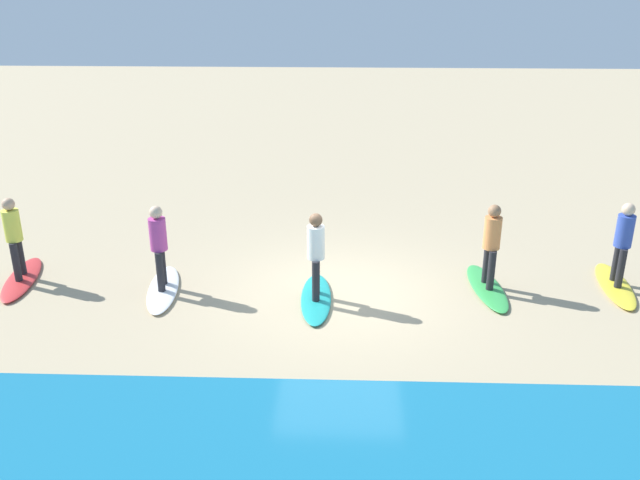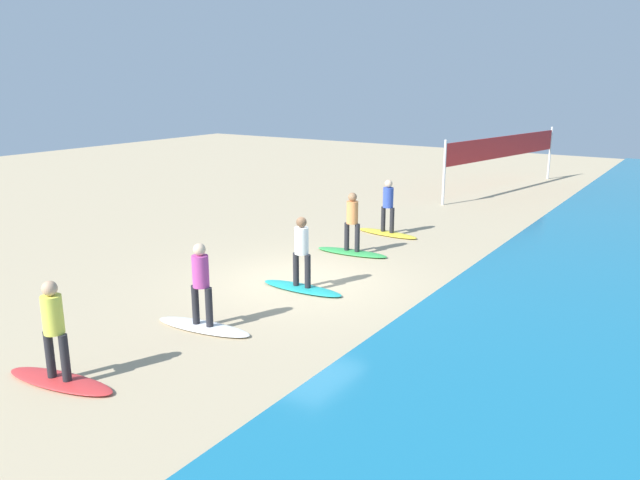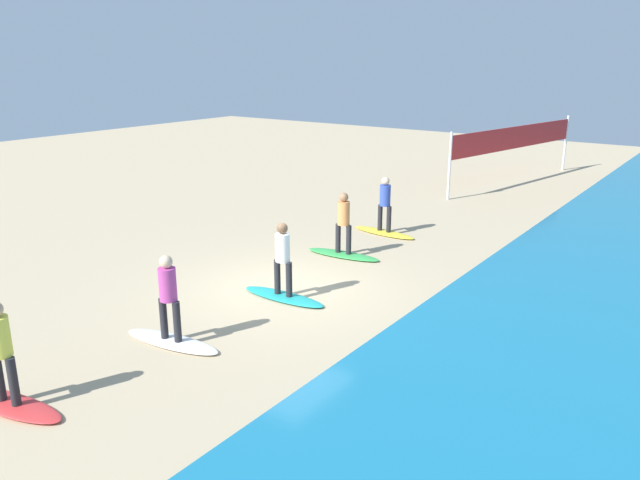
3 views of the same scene
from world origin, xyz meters
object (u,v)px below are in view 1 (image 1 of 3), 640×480
surfboard_green (487,288)px  surfer_white (159,241)px  surfboard_red (22,279)px  surfer_green (492,240)px  surfboard_white (163,289)px  surfer_yellow (623,238)px  surfer_teal (316,250)px  surfboard_teal (316,299)px  surfer_red (13,232)px  surfboard_yellow (615,285)px

surfboard_green → surfer_white: bearing=-92.3°
surfboard_red → surfer_green: bearing=80.2°
surfer_green → surfboard_white: size_ratio=0.78×
surfer_yellow → surfer_teal: 5.82m
surfboard_teal → surfboard_red: (5.86, -0.64, 0.00)m
surfer_teal → surfboard_red: bearing=-6.2°
surfer_red → surfboard_red: bearing=90.0°
surfboard_white → surfer_white: (0.00, -0.00, 0.99)m
surfboard_yellow → surfer_teal: 5.91m
surfer_teal → surfboard_yellow: bearing=-172.4°
surfer_yellow → surfer_teal: size_ratio=1.00×
surfer_yellow → surfer_green: same height
surfer_red → surfer_green: bearing=179.7°
surfboard_yellow → surfboard_green: (2.50, 0.19, 0.00)m
surfboard_red → surfboard_teal: bearing=74.3°
surfboard_yellow → surfboard_green: same height
surfboard_teal → surfboard_white: bearing=-97.0°
surfer_green → surfer_red: same height
surfboard_green → surfboard_teal: 3.32m
surfboard_green → surfer_red: (9.13, -0.05, 0.99)m
surfboard_green → surfer_green: size_ratio=1.28×
surfboard_yellow → surfer_green: surfer_green is taller
surfboard_yellow → surfer_teal: bearing=-76.9°
surfboard_yellow → surfboard_teal: size_ratio=1.00×
surfer_yellow → surfboard_red: 11.67m
surfboard_teal → surfer_teal: (-0.00, 0.00, 0.99)m
surfboard_teal → surfer_red: size_ratio=1.28×
surfboard_yellow → surfboard_red: size_ratio=1.00×
surfer_yellow → surfer_red: bearing=0.6°
surfboard_red → surfer_red: bearing=170.6°
surfer_green → surfboard_teal: (3.27, 0.58, -0.99)m
surfboard_green → surfer_red: bearing=-95.3°
surfboard_green → surfer_white: surfer_white is taller
surfboard_white → surfer_white: bearing=172.7°
surfboard_white → surfer_green: bearing=85.4°
surfer_white → surfboard_teal: bearing=174.3°
surfboard_green → surfer_yellow: bearing=89.2°
surfer_green → surfer_red: bearing=-0.3°
surfboard_yellow → surfboard_red: (11.63, 0.13, 0.00)m
surfboard_yellow → surfer_yellow: bearing=-174.5°
surfboard_teal → surfboard_white: size_ratio=1.00×
surfer_yellow → surfboard_green: (2.50, 0.19, -0.99)m
surfer_yellow → surfer_white: bearing=3.1°
surfboard_yellow → surfboard_green: 2.51m
surfboard_red → surfer_teal: bearing=74.3°
surfer_green → surfboard_teal: 3.47m
surfboard_green → surfer_white: (6.22, 0.29, 0.99)m
surfboard_yellow → surfer_teal: surfer_teal is taller
surfer_green → surfer_white: (6.22, 0.29, 0.00)m
surfboard_yellow → surfer_teal: (5.77, 0.77, 0.99)m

